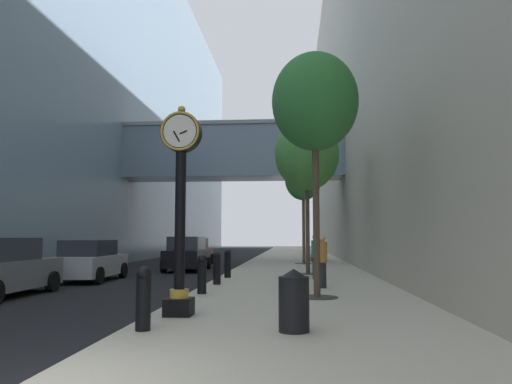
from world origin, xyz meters
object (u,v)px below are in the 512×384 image
Objects in this scene: pedestrian_walking at (316,255)px; car_red_near at (192,252)px; bollard_third at (202,273)px; bollard_fourth at (217,267)px; pedestrian_by_clock at (322,259)px; street_tree_near at (315,103)px; street_tree_mid_far at (303,180)px; street_tree_mid_near at (307,154)px; car_silver_trailing at (90,261)px; car_black_far at (187,254)px; bollard_fifth at (228,263)px; bollard_nearest at (143,297)px; trash_bin at (294,299)px; street_clock at (180,198)px.

car_red_near is (-7.09, 11.07, -0.24)m from pedestrian_walking.
car_red_near is (-3.68, 16.10, 0.08)m from bollard_third.
pedestrian_by_clock is at bearing -14.39° from bollard_fourth.
street_tree_mid_far is (0.00, 16.10, -0.25)m from street_tree_near.
car_silver_trailing is (-8.60, -2.35, -4.53)m from street_tree_mid_near.
street_tree_near is at bearing -11.04° from bollard_third.
car_red_near is 5.19m from car_black_far.
bollard_fifth is (0.00, 5.39, 0.00)m from bollard_third.
bollard_fourth is 0.17× the size of street_tree_near.
pedestrian_by_clock is at bearing -20.24° from car_silver_trailing.
bollard_nearest is 8.09m from bollard_fourth.
pedestrian_walking reaches higher than trash_bin.
trash_bin is at bearing -76.48° from bollard_fifth.
street_tree_mid_far reaches higher than car_black_far.
bollard_nearest is 21.81m from car_red_near.
street_clock is at bearing -86.36° from bollard_third.
street_tree_mid_near is 8.05m from street_tree_mid_far.
street_tree_near reaches higher than bollard_fifth.
car_red_near reaches higher than bollard_nearest.
street_tree_mid_near is at bearing 56.09° from bollard_fourth.
bollard_fourth is (0.00, 8.09, 0.00)m from bollard_nearest.
street_tree_mid_far is at bearing 91.16° from pedestrian_by_clock.
car_silver_trailing is at bearing -98.98° from car_red_near.
bollard_fifth is at bearing 90.00° from bollard_nearest.
street_tree_mid_near is 6.47× the size of trash_bin.
trash_bin is at bearing -64.12° from bollard_third.
street_tree_mid_near reaches higher than bollard_nearest.
bollard_nearest and bollard_fourth have the same top height.
bollard_fifth is 0.26× the size of car_silver_trailing.
pedestrian_walking is (3.17, 8.82, -1.48)m from street_clock.
pedestrian_by_clock is (3.46, -0.89, 0.31)m from bollard_fourth.
street_tree_mid_near reaches higher than street_tree_mid_far.
street_tree_mid_near is (3.18, 12.82, 4.59)m from bollard_nearest.
car_red_near is (-3.68, 10.71, 0.08)m from bollard_fifth.
pedestrian_by_clock is at bearing -46.01° from bollard_fifth.
street_clock is 3.98× the size of bollard_third.
car_black_far is at bearing 108.37° from trash_bin.
pedestrian_by_clock reaches higher than car_black_far.
bollard_nearest is 13.99m from street_tree_mid_near.
street_clock reaches higher than bollard_fifth.
pedestrian_walking is (0.84, 10.34, 0.36)m from trash_bin.
pedestrian_by_clock is 0.40× the size of car_silver_trailing.
street_clock is at bearing -98.68° from street_tree_mid_far.
street_tree_mid_near reaches higher than street_clock.
bollard_third is 1.04× the size of trash_bin.
bollard_fourth is at bearing 92.13° from street_clock.
street_tree_mid_near is 10.00m from car_silver_trailing.
street_tree_near reaches higher than car_black_far.
bollard_fifth is at bearing 91.51° from street_clock.
trash_bin is at bearing -71.63° from car_black_far.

